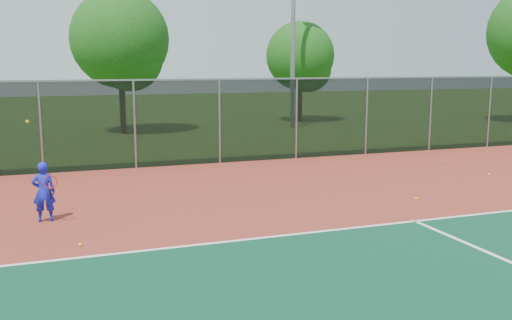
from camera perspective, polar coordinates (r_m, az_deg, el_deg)
The scene contains 11 objects.
ground at distance 10.08m, azimuth 16.16°, elevation -11.47°, with size 120.00×120.00×0.00m, color #2A4F16.
court_apron at distance 11.65m, azimuth 10.36°, elevation -8.29°, with size 30.00×20.00×0.02m, color maroon.
fence_back at distance 20.45m, azimuth -3.68°, elevation 3.99°, with size 30.00×0.06×3.03m.
tennis_player at distance 13.74m, azimuth -20.46°, elevation -2.97°, with size 0.59×0.59×2.31m.
practice_ball_0 at distance 19.75m, azimuth 22.28°, elevation -1.34°, with size 0.07×0.07×0.07m, color yellow.
practice_ball_1 at distance 11.80m, azimuth -17.19°, elevation -8.10°, with size 0.07×0.07×0.07m, color yellow.
practice_ball_2 at distance 21.96m, azimuth 18.20°, elevation -0.06°, with size 0.07×0.07×0.07m, color yellow.
practice_ball_3 at distance 15.59m, azimuth 15.72°, elevation -3.75°, with size 0.07×0.07×0.07m, color yellow.
floodlight_n at distance 32.00m, azimuth 3.75°, elevation 14.74°, with size 0.90×0.40×11.33m.
tree_back_left at distance 30.04m, azimuth -13.23°, elevation 11.26°, with size 4.94×4.94×7.26m.
tree_back_mid at distance 35.37m, azimuth 4.64°, elevation 10.04°, with size 4.17×4.17×6.13m.
Camera 1 is at (-5.63, -7.56, 3.56)m, focal length 40.00 mm.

